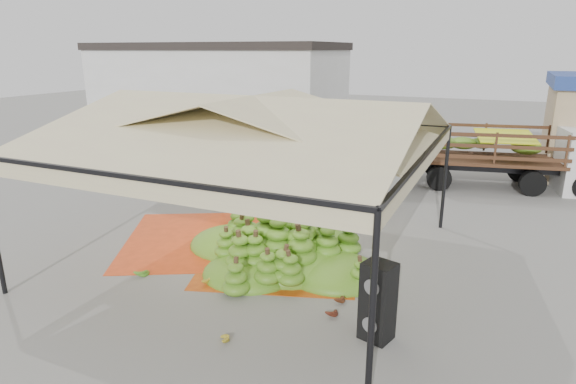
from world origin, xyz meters
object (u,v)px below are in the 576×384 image
at_px(truck_right, 521,151).
at_px(vendor, 308,169).
at_px(banana_heap, 284,238).
at_px(truck_left, 333,152).
at_px(speaker_stack, 378,301).

bearing_deg(truck_right, vendor, -160.73).
distance_m(banana_heap, truck_left, 7.58).
xyz_separation_m(banana_heap, truck_left, (-1.34, 7.44, 0.61)).
bearing_deg(banana_heap, truck_right, 61.35).
bearing_deg(vendor, truck_left, -96.74).
height_order(vendor, truck_right, truck_right).
xyz_separation_m(vendor, truck_right, (6.88, 4.11, 0.48)).
height_order(truck_left, truck_right, truck_right).
relative_size(banana_heap, truck_right, 0.80).
xyz_separation_m(speaker_stack, vendor, (-4.53, 7.85, 0.20)).
bearing_deg(vendor, banana_heap, 107.55).
relative_size(speaker_stack, vendor, 0.79).
distance_m(vendor, truck_left, 1.95).
distance_m(speaker_stack, truck_left, 10.66).
bearing_deg(banana_heap, vendor, 106.24).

